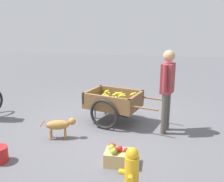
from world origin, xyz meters
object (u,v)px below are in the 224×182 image
at_px(vendor_person, 167,84).
at_px(fire_hydrant, 131,173).
at_px(dog, 60,125).
at_px(fruit_cart, 113,103).
at_px(apple_crate, 119,157).

distance_m(vendor_person, fire_hydrant, 2.23).
xyz_separation_m(vendor_person, dog, (1.95, 0.66, -0.71)).
bearing_deg(fruit_cart, vendor_person, 163.47).
xyz_separation_m(fruit_cart, dog, (0.85, 0.98, -0.17)).
bearing_deg(vendor_person, apple_crate, 62.20).
bearing_deg(dog, vendor_person, -161.44).
distance_m(fire_hydrant, apple_crate, 0.79).
height_order(fruit_cart, dog, fruit_cart).
bearing_deg(fruit_cart, fire_hydrant, 104.87).
bearing_deg(dog, apple_crate, 149.55).
distance_m(fruit_cart, fire_hydrant, 2.50).
relative_size(vendor_person, fire_hydrant, 2.43).
height_order(vendor_person, fire_hydrant, vendor_person).
relative_size(fruit_cart, vendor_person, 1.10).
xyz_separation_m(vendor_person, apple_crate, (0.73, 1.38, -0.85)).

